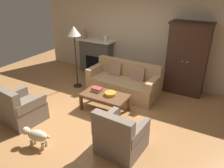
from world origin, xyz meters
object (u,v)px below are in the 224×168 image
object	(u,v)px
couch	(124,83)
armchair_near_left	(21,109)
fireplace	(96,56)
mantel_vase_terracotta	(86,34)
dog	(36,136)
armchair_near_right	(120,137)
mantel_vase_cream	(105,38)
floor_lamp	(74,35)
fruit_bowl	(110,94)
coffee_table	(105,97)
armoire	(187,59)
book_stack	(97,89)

from	to	relation	value
couch	armchair_near_left	world-z (taller)	armchair_near_left
armchair_near_left	fireplace	bearing A→B (deg)	93.51
mantel_vase_terracotta	dog	distance (m)	4.15
fireplace	dog	xyz separation A→B (m)	(1.11, -3.75, -0.32)
armchair_near_right	mantel_vase_terracotta	bearing A→B (deg)	133.38
mantel_vase_terracotta	mantel_vase_cream	xyz separation A→B (m)	(0.76, 0.00, -0.06)
floor_lamp	mantel_vase_cream	bearing A→B (deg)	79.11
armchair_near_right	fruit_bowl	bearing A→B (deg)	127.04
fireplace	armchair_near_right	distance (m)	4.00
fruit_bowl	fireplace	bearing A→B (deg)	130.42
mantel_vase_terracotta	dog	xyz separation A→B (m)	(1.49, -3.73, -1.03)
armchair_near_left	fruit_bowl	bearing A→B (deg)	42.31
coffee_table	armchair_near_left	distance (m)	1.88
floor_lamp	dog	size ratio (longest dim) A/B	3.13
couch	armchair_near_right	size ratio (longest dim) A/B	2.21
armoire	armchair_near_left	xyz separation A→B (m)	(-2.75, -3.24, -0.65)
couch	armchair_near_left	size ratio (longest dim) A/B	2.21
coffee_table	armchair_near_right	distance (m)	1.46
armchair_near_left	floor_lamp	distance (m)	2.40
armoire	floor_lamp	size ratio (longest dim) A/B	1.09
armoire	mantel_vase_terracotta	size ratio (longest dim) A/B	6.33
fruit_bowl	armchair_near_left	bearing A→B (deg)	-137.69
armoire	armchair_near_right	bearing A→B (deg)	-98.07
armchair_near_left	coffee_table	bearing A→B (deg)	44.27
fireplace	book_stack	distance (m)	2.34
mantel_vase_terracotta	armchair_near_left	xyz separation A→B (m)	(0.58, -3.30, -0.96)
couch	coffee_table	distance (m)	1.01
fireplace	armoire	world-z (taller)	armoire
fireplace	mantel_vase_terracotta	bearing A→B (deg)	-177.30
coffee_table	dog	size ratio (longest dim) A/B	1.95
couch	armchair_near_right	world-z (taller)	armchair_near_right
armoire	coffee_table	distance (m)	2.46
fruit_bowl	mantel_vase_terracotta	xyz separation A→B (m)	(-2.06, 1.96, 0.81)
coffee_table	floor_lamp	size ratio (longest dim) A/B	0.62
armoire	floor_lamp	xyz separation A→B (m)	(-2.81, -1.17, 0.56)
book_stack	couch	bearing A→B (deg)	75.13
couch	coffee_table	xyz separation A→B (m)	(0.01, -1.01, 0.05)
mantel_vase_terracotta	mantel_vase_cream	world-z (taller)	mantel_vase_terracotta
coffee_table	dog	bearing A→B (deg)	-104.13
mantel_vase_terracotta	armchair_near_right	bearing A→B (deg)	-46.62
fireplace	armchair_near_left	size ratio (longest dim) A/B	1.43
fruit_bowl	dog	distance (m)	1.88
dog	couch	bearing A→B (deg)	81.06
armoire	couch	bearing A→B (deg)	-146.90
couch	dog	bearing A→B (deg)	-98.94
floor_lamp	couch	bearing A→B (deg)	10.37
coffee_table	mantel_vase_terracotta	world-z (taller)	mantel_vase_terracotta
fireplace	fruit_bowl	world-z (taller)	fireplace
fireplace	floor_lamp	world-z (taller)	floor_lamp
couch	dog	size ratio (longest dim) A/B	3.46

